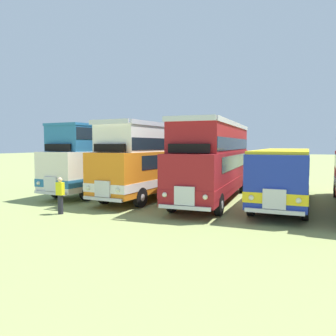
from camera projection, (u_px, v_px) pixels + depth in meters
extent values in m
plane|color=#8C9956|center=(247.00, 202.00, 18.63)|extent=(200.00, 200.00, 0.00)
cube|color=silver|center=(107.00, 167.00, 22.61)|extent=(3.01, 10.25, 2.30)
cube|color=teal|center=(107.00, 176.00, 22.66)|extent=(3.05, 10.29, 0.44)
cube|color=#19232D|center=(111.00, 158.00, 22.93)|extent=(2.92, 7.85, 0.76)
cube|color=#19232D|center=(51.00, 161.00, 18.10)|extent=(2.20, 0.21, 0.90)
cube|color=silver|center=(50.00, 184.00, 18.09)|extent=(0.90, 0.17, 0.80)
cube|color=silver|center=(50.00, 193.00, 18.10)|extent=(2.30, 0.26, 0.16)
sphere|color=#EAEACC|center=(62.00, 185.00, 17.68)|extent=(0.22, 0.22, 0.22)
sphere|color=#EAEACC|center=(38.00, 183.00, 18.49)|extent=(0.22, 0.22, 0.22)
cube|color=teal|center=(109.00, 140.00, 22.70)|extent=(2.86, 9.34, 1.50)
cube|color=teal|center=(109.00, 128.00, 22.64)|extent=(2.93, 9.44, 0.14)
cube|color=#19232D|center=(109.00, 135.00, 22.68)|extent=(2.90, 9.24, 0.68)
cube|color=black|center=(58.00, 147.00, 18.49)|extent=(1.90, 0.22, 0.40)
cylinder|color=black|center=(87.00, 192.00, 19.09)|extent=(0.33, 1.05, 1.04)
cylinder|color=silver|center=(89.00, 192.00, 19.03)|extent=(0.04, 0.36, 0.36)
cylinder|color=black|center=(57.00, 189.00, 20.12)|extent=(0.33, 1.05, 1.04)
cylinder|color=silver|center=(56.00, 189.00, 20.19)|extent=(0.04, 0.36, 0.36)
cylinder|color=black|center=(146.00, 181.00, 25.10)|extent=(0.33, 1.05, 1.04)
cylinder|color=silver|center=(148.00, 181.00, 25.03)|extent=(0.04, 0.36, 0.36)
cylinder|color=black|center=(121.00, 179.00, 26.12)|extent=(0.33, 1.05, 1.04)
cylinder|color=silver|center=(119.00, 179.00, 26.19)|extent=(0.04, 0.36, 0.36)
cube|color=orange|center=(157.00, 169.00, 21.04)|extent=(3.09, 11.19, 2.30)
cube|color=white|center=(157.00, 178.00, 21.08)|extent=(3.13, 11.23, 0.44)
cube|color=#19232D|center=(160.00, 159.00, 21.35)|extent=(2.99, 8.79, 0.76)
cube|color=#19232D|center=(104.00, 163.00, 16.12)|extent=(2.20, 0.22, 0.90)
cube|color=silver|center=(103.00, 189.00, 16.11)|extent=(0.91, 0.17, 0.80)
cube|color=silver|center=(102.00, 199.00, 16.12)|extent=(2.30, 0.26, 0.16)
sphere|color=#EAEACC|center=(118.00, 190.00, 15.69)|extent=(0.22, 0.22, 0.22)
sphere|color=#EAEACC|center=(88.00, 188.00, 16.50)|extent=(0.22, 0.22, 0.22)
cube|color=white|center=(159.00, 139.00, 21.12)|extent=(2.94, 10.28, 1.50)
cube|color=silver|center=(109.00, 122.00, 16.36)|extent=(2.40, 0.23, 0.24)
cube|color=silver|center=(187.00, 130.00, 25.15)|extent=(2.40, 0.23, 0.24)
cube|color=silver|center=(176.00, 126.00, 20.53)|extent=(0.64, 10.16, 0.24)
cube|color=silver|center=(143.00, 127.00, 21.61)|extent=(0.64, 10.16, 0.24)
cube|color=#19232D|center=(159.00, 144.00, 21.14)|extent=(2.97, 10.19, 0.64)
cube|color=black|center=(109.00, 148.00, 16.50)|extent=(1.90, 0.22, 0.40)
cylinder|color=black|center=(140.00, 197.00, 17.10)|extent=(0.33, 1.05, 1.04)
cylinder|color=silver|center=(143.00, 198.00, 17.03)|extent=(0.04, 0.36, 0.36)
cylinder|color=black|center=(105.00, 194.00, 18.13)|extent=(0.33, 1.05, 1.04)
cylinder|color=silver|center=(103.00, 194.00, 18.20)|extent=(0.04, 0.36, 0.36)
cylinder|color=black|center=(196.00, 182.00, 23.93)|extent=(0.33, 1.05, 1.04)
cylinder|color=silver|center=(198.00, 182.00, 23.86)|extent=(0.04, 0.36, 0.36)
cylinder|color=black|center=(168.00, 181.00, 24.96)|extent=(0.33, 1.05, 1.04)
cylinder|color=silver|center=(166.00, 181.00, 25.03)|extent=(0.04, 0.36, 0.36)
cube|color=maroon|center=(214.00, 171.00, 19.12)|extent=(3.15, 11.26, 2.30)
cube|color=maroon|center=(213.00, 182.00, 19.16)|extent=(3.19, 11.30, 0.44)
cube|color=#19232D|center=(215.00, 161.00, 19.45)|extent=(3.04, 8.87, 0.76)
cube|color=#19232D|center=(185.00, 166.00, 13.93)|extent=(2.20, 0.23, 0.90)
cube|color=silver|center=(184.00, 196.00, 13.91)|extent=(0.91, 0.17, 0.80)
cube|color=silver|center=(184.00, 208.00, 13.92)|extent=(2.30, 0.28, 0.16)
sphere|color=#EAEACC|center=(205.00, 197.00, 13.59)|extent=(0.22, 0.22, 0.22)
sphere|color=#EAEACC|center=(165.00, 195.00, 14.22)|extent=(0.22, 0.22, 0.22)
cube|color=maroon|center=(215.00, 139.00, 19.22)|extent=(3.00, 10.36, 1.50)
cube|color=silver|center=(189.00, 118.00, 14.19)|extent=(2.40, 0.24, 0.24)
cube|color=silver|center=(229.00, 129.00, 23.48)|extent=(2.40, 0.24, 0.24)
cube|color=silver|center=(236.00, 125.00, 18.75)|extent=(0.70, 10.22, 0.24)
cube|color=silver|center=(195.00, 125.00, 19.58)|extent=(0.70, 10.22, 0.24)
cube|color=#19232D|center=(215.00, 144.00, 19.24)|extent=(3.03, 10.26, 0.64)
cube|color=black|center=(189.00, 148.00, 14.33)|extent=(1.90, 0.23, 0.40)
cylinder|color=black|center=(219.00, 204.00, 15.10)|extent=(0.34, 1.05, 1.04)
cylinder|color=silver|center=(222.00, 205.00, 15.05)|extent=(0.04, 0.36, 0.36)
cylinder|color=black|center=(172.00, 201.00, 15.90)|extent=(0.34, 1.05, 1.04)
cylinder|color=silver|center=(169.00, 201.00, 15.95)|extent=(0.04, 0.36, 0.36)
cylinder|color=black|center=(242.00, 185.00, 22.33)|extent=(0.34, 1.05, 1.04)
cylinder|color=silver|center=(244.00, 185.00, 22.28)|extent=(0.04, 0.36, 0.36)
cylinder|color=black|center=(209.00, 184.00, 23.13)|extent=(0.34, 1.05, 1.04)
cylinder|color=silver|center=(207.00, 184.00, 23.18)|extent=(0.04, 0.36, 0.36)
cube|color=#1E339E|center=(284.00, 173.00, 17.83)|extent=(2.63, 10.37, 2.30)
cube|color=yellow|center=(283.00, 184.00, 17.87)|extent=(2.67, 10.41, 0.44)
cube|color=#19232D|center=(284.00, 162.00, 18.15)|extent=(2.63, 7.97, 0.76)
cube|color=#19232D|center=(275.00, 168.00, 13.09)|extent=(2.20, 0.13, 0.90)
cube|color=silver|center=(274.00, 199.00, 13.08)|extent=(0.90, 0.13, 0.80)
cube|color=silver|center=(274.00, 212.00, 13.09)|extent=(2.30, 0.17, 0.16)
sphere|color=#EAEACC|center=(299.00, 201.00, 12.72)|extent=(0.22, 0.22, 0.22)
sphere|color=#EAEACC|center=(251.00, 198.00, 13.42)|extent=(0.22, 0.22, 0.22)
cube|color=yellow|center=(284.00, 151.00, 17.74)|extent=(2.58, 9.97, 0.14)
cylinder|color=black|center=(305.00, 208.00, 14.19)|extent=(0.29, 1.04, 1.04)
cylinder|color=silver|center=(309.00, 209.00, 14.13)|extent=(0.02, 0.36, 0.36)
cylinder|color=black|center=(251.00, 204.00, 15.09)|extent=(0.29, 1.04, 1.04)
cylinder|color=silver|center=(248.00, 204.00, 15.15)|extent=(0.02, 0.36, 0.36)
cylinder|color=black|center=(306.00, 189.00, 20.56)|extent=(0.29, 1.04, 1.04)
cylinder|color=silver|center=(309.00, 189.00, 20.50)|extent=(0.02, 0.36, 0.36)
cylinder|color=black|center=(268.00, 187.00, 21.45)|extent=(0.29, 1.04, 1.04)
cylinder|color=silver|center=(266.00, 187.00, 21.51)|extent=(0.02, 0.36, 0.36)
cylinder|color=black|center=(336.00, 189.00, 20.35)|extent=(0.31, 1.05, 1.04)
cylinder|color=silver|center=(333.00, 189.00, 20.42)|extent=(0.03, 0.36, 0.36)
cylinder|color=#23232D|center=(60.00, 205.00, 15.47)|extent=(0.24, 0.24, 0.90)
cube|color=yellow|center=(60.00, 189.00, 15.42)|extent=(0.36, 0.22, 0.60)
sphere|color=beige|center=(60.00, 180.00, 15.39)|extent=(0.22, 0.22, 0.22)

